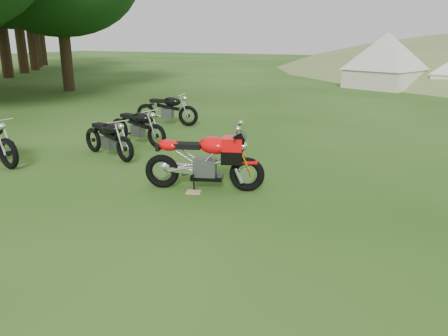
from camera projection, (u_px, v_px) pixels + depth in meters
The scene contains 8 objects.
ground at pixel (201, 213), 6.86m from camera, with size 120.00×120.00×0.00m, color #1D420E.
treeline at pixel (48, 79), 28.30m from camera, with size 28.00×32.00×14.00m, color black, non-canonical shape.
sport_motorcycle at pixel (204, 156), 7.77m from camera, with size 2.07×0.52×1.24m, color #F1080B, non-canonical shape.
plywood_board at pixel (194, 192), 7.77m from camera, with size 0.26×0.20×0.02m, color tan.
vintage_moto_b at pixel (137, 125), 11.11m from camera, with size 1.87×0.43×0.98m, color black, non-canonical shape.
vintage_moto_c at pixel (108, 137), 9.93m from camera, with size 1.82×0.42×0.96m, color black, non-canonical shape.
vintage_moto_d at pixel (167, 108), 13.53m from camera, with size 1.97×0.46×1.04m, color black, non-canonical shape.
tent_left at pixel (385, 61), 23.13m from camera, with size 3.21×3.21×2.78m, color beige, non-canonical shape.
Camera 1 is at (3.18, -5.52, 2.67)m, focal length 35.00 mm.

